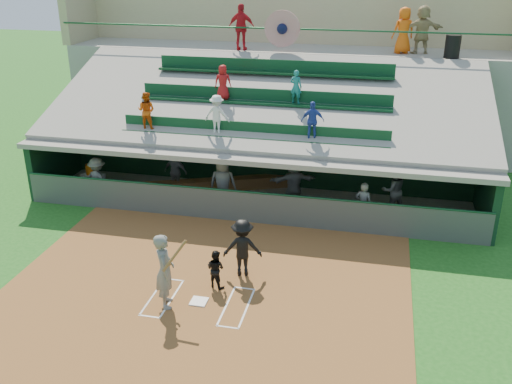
% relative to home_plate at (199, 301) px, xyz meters
% --- Properties ---
extents(ground, '(100.00, 100.00, 0.00)m').
position_rel_home_plate_xyz_m(ground, '(0.00, 0.00, -0.04)').
color(ground, '#1C5518').
rests_on(ground, ground).
extents(dirt_slab, '(11.00, 9.00, 0.02)m').
position_rel_home_plate_xyz_m(dirt_slab, '(0.00, 0.50, -0.03)').
color(dirt_slab, brown).
rests_on(dirt_slab, ground).
extents(home_plate, '(0.43, 0.43, 0.03)m').
position_rel_home_plate_xyz_m(home_plate, '(0.00, 0.00, 0.00)').
color(home_plate, white).
rests_on(home_plate, dirt_slab).
extents(batters_box_chalk, '(2.65, 1.85, 0.01)m').
position_rel_home_plate_xyz_m(batters_box_chalk, '(0.00, 0.00, -0.01)').
color(batters_box_chalk, white).
rests_on(batters_box_chalk, dirt_slab).
extents(dugout_floor, '(16.00, 3.50, 0.04)m').
position_rel_home_plate_xyz_m(dugout_floor, '(0.00, 6.75, -0.02)').
color(dugout_floor, gray).
rests_on(dugout_floor, ground).
extents(concourse_slab, '(20.00, 3.00, 4.60)m').
position_rel_home_plate_xyz_m(concourse_slab, '(0.00, 13.50, 2.26)').
color(concourse_slab, gray).
rests_on(concourse_slab, ground).
extents(grandstand, '(20.40, 10.40, 7.80)m').
position_rel_home_plate_xyz_m(grandstand, '(-0.01, 10.51, 2.23)').
color(grandstand, '#4D524D').
rests_on(grandstand, ground).
extents(batter_at_plate, '(0.99, 0.87, 2.04)m').
position_rel_home_plate_xyz_m(batter_at_plate, '(-0.78, -0.29, 1.01)').
color(batter_at_plate, '#60625D').
rests_on(batter_at_plate, dirt_slab).
extents(catcher, '(0.64, 0.57, 1.10)m').
position_rel_home_plate_xyz_m(catcher, '(0.22, 0.85, 0.54)').
color(catcher, black).
rests_on(catcher, dirt_slab).
extents(home_umpire, '(1.21, 0.84, 1.70)m').
position_rel_home_plate_xyz_m(home_umpire, '(0.79, 1.64, 0.84)').
color(home_umpire, black).
rests_on(home_umpire, dirt_slab).
extents(dugout_bench, '(14.32, 6.27, 0.46)m').
position_rel_home_plate_xyz_m(dugout_bench, '(0.04, 8.12, 0.23)').
color(dugout_bench, brown).
rests_on(dugout_bench, dugout_floor).
extents(white_table, '(0.88, 0.74, 0.66)m').
position_rel_home_plate_xyz_m(white_table, '(-6.27, 6.37, 0.34)').
color(white_table, silver).
rests_on(white_table, dugout_floor).
extents(water_cooler, '(0.38, 0.38, 0.38)m').
position_rel_home_plate_xyz_m(water_cooler, '(-6.34, 6.40, 0.86)').
color(water_cooler, '#C85C0B').
rests_on(water_cooler, white_table).
extents(dugout_player_a, '(1.23, 0.92, 1.70)m').
position_rel_home_plate_xyz_m(dugout_player_a, '(-5.56, 5.44, 0.85)').
color(dugout_player_a, '#51534F').
rests_on(dugout_player_a, dugout_floor).
extents(dugout_player_b, '(0.99, 0.53, 1.61)m').
position_rel_home_plate_xyz_m(dugout_player_b, '(-3.13, 6.97, 0.81)').
color(dugout_player_b, '#5F625C').
rests_on(dugout_player_b, dugout_floor).
extents(dugout_player_c, '(1.01, 0.70, 1.97)m').
position_rel_home_plate_xyz_m(dugout_player_c, '(-0.94, 5.81, 0.99)').
color(dugout_player_c, '#52544F').
rests_on(dugout_player_c, dugout_floor).
extents(dugout_player_d, '(1.76, 1.14, 1.81)m').
position_rel_home_plate_xyz_m(dugout_player_d, '(1.45, 6.63, 0.91)').
color(dugout_player_d, '#60635D').
rests_on(dugout_player_d, dugout_floor).
extents(dugout_player_e, '(0.64, 0.49, 1.55)m').
position_rel_home_plate_xyz_m(dugout_player_e, '(3.96, 5.51, 0.78)').
color(dugout_player_e, '#60625C').
rests_on(dugout_player_e, dugout_floor).
extents(dugout_player_f, '(1.04, 0.94, 1.75)m').
position_rel_home_plate_xyz_m(dugout_player_f, '(4.93, 6.76, 0.88)').
color(dugout_player_f, '#525551').
rests_on(dugout_player_f, dugout_floor).
extents(trash_bin, '(0.61, 0.61, 0.91)m').
position_rel_home_plate_xyz_m(trash_bin, '(6.87, 12.29, 5.02)').
color(trash_bin, black).
rests_on(trash_bin, concourse_slab).
extents(concourse_staff_a, '(1.14, 0.49, 1.94)m').
position_rel_home_plate_xyz_m(concourse_staff_a, '(-1.84, 12.36, 5.53)').
color(concourse_staff_a, red).
rests_on(concourse_staff_a, concourse_slab).
extents(concourse_staff_b, '(1.08, 0.90, 1.88)m').
position_rel_home_plate_xyz_m(concourse_staff_b, '(4.92, 13.02, 5.50)').
color(concourse_staff_b, '#EB5A0D').
rests_on(concourse_staff_b, concourse_slab).
extents(concourse_staff_c, '(1.90, 0.98, 1.96)m').
position_rel_home_plate_xyz_m(concourse_staff_c, '(5.67, 13.14, 5.54)').
color(concourse_staff_c, tan).
rests_on(concourse_staff_c, concourse_slab).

